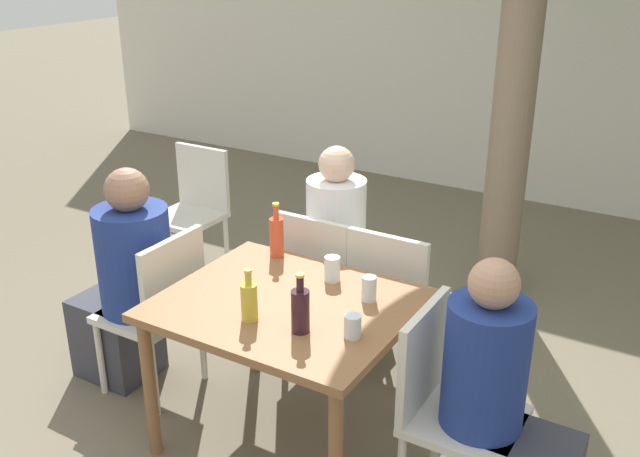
% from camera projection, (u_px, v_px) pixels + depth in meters
% --- Properties ---
extents(ground_plane, '(30.00, 30.00, 0.00)m').
position_uv_depth(ground_plane, '(289.00, 438.00, 3.50)').
color(ground_plane, '#706651').
extents(cafe_building_wall, '(10.00, 0.08, 2.80)m').
position_uv_depth(cafe_building_wall, '(540.00, 46.00, 6.14)').
color(cafe_building_wall, silver).
rests_on(cafe_building_wall, ground_plane).
extents(dining_table_front, '(1.10, 0.93, 0.76)m').
position_uv_depth(dining_table_front, '(286.00, 320.00, 3.24)').
color(dining_table_front, brown).
rests_on(dining_table_front, ground_plane).
extents(patio_chair_0, '(0.44, 0.44, 0.92)m').
position_uv_depth(patio_chair_0, '(160.00, 305.00, 3.67)').
color(patio_chair_0, beige).
rests_on(patio_chair_0, ground_plane).
extents(patio_chair_1, '(0.44, 0.44, 0.92)m').
position_uv_depth(patio_chair_1, '(446.00, 399.00, 2.93)').
color(patio_chair_1, beige).
rests_on(patio_chair_1, ground_plane).
extents(patio_chair_2, '(0.44, 0.44, 0.92)m').
position_uv_depth(patio_chair_2, '(323.00, 278.00, 3.96)').
color(patio_chair_2, beige).
rests_on(patio_chair_2, ground_plane).
extents(patio_chair_3, '(0.44, 0.44, 0.92)m').
position_uv_depth(patio_chair_3, '(395.00, 297.00, 3.75)').
color(patio_chair_3, beige).
rests_on(patio_chair_3, ground_plane).
extents(patio_chair_4, '(0.44, 0.44, 0.92)m').
position_uv_depth(patio_chair_4, '(194.00, 204.00, 5.04)').
color(patio_chair_4, beige).
rests_on(patio_chair_4, ground_plane).
extents(person_seated_0, '(0.59, 0.38, 1.23)m').
position_uv_depth(person_seated_0, '(126.00, 288.00, 3.76)').
color(person_seated_0, '#383842').
rests_on(person_seated_0, ground_plane).
extents(person_seated_1, '(0.57, 0.33, 1.19)m').
position_uv_depth(person_seated_1, '(503.00, 416.00, 2.81)').
color(person_seated_1, '#383842').
rests_on(person_seated_1, ground_plane).
extents(person_seated_2, '(0.33, 0.57, 1.24)m').
position_uv_depth(person_seated_2, '(343.00, 257.00, 4.13)').
color(person_seated_2, '#383842').
rests_on(person_seated_2, ground_plane).
extents(oil_cruet_0, '(0.07, 0.07, 0.24)m').
position_uv_depth(oil_cruet_0, '(249.00, 301.00, 3.02)').
color(oil_cruet_0, gold).
rests_on(oil_cruet_0, dining_table_front).
extents(soda_bottle_1, '(0.07, 0.07, 0.29)m').
position_uv_depth(soda_bottle_1, '(277.00, 236.00, 3.62)').
color(soda_bottle_1, '#DB4C2D').
rests_on(soda_bottle_1, dining_table_front).
extents(wine_bottle_2, '(0.08, 0.08, 0.27)m').
position_uv_depth(wine_bottle_2, '(300.00, 309.00, 2.93)').
color(wine_bottle_2, '#331923').
rests_on(wine_bottle_2, dining_table_front).
extents(drinking_glass_0, '(0.07, 0.07, 0.10)m').
position_uv_depth(drinking_glass_0, '(353.00, 326.00, 2.91)').
color(drinking_glass_0, silver).
rests_on(drinking_glass_0, dining_table_front).
extents(drinking_glass_1, '(0.08, 0.08, 0.12)m').
position_uv_depth(drinking_glass_1, '(332.00, 269.00, 3.38)').
color(drinking_glass_1, white).
rests_on(drinking_glass_1, dining_table_front).
extents(drinking_glass_2, '(0.07, 0.07, 0.12)m').
position_uv_depth(drinking_glass_2, '(369.00, 289.00, 3.20)').
color(drinking_glass_2, white).
rests_on(drinking_glass_2, dining_table_front).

